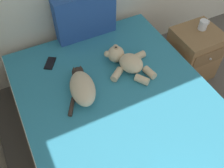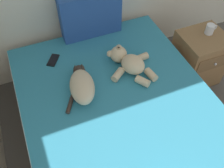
{
  "view_description": "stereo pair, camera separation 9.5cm",
  "coord_description": "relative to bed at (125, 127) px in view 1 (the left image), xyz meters",
  "views": [
    {
      "loc": [
        0.41,
        1.68,
        2.09
      ],
      "look_at": [
        0.99,
        2.84,
        0.55
      ],
      "focal_mm": 40.94,
      "sensor_mm": 36.0,
      "label": 1
    },
    {
      "loc": [
        0.5,
        1.64,
        2.09
      ],
      "look_at": [
        0.99,
        2.84,
        0.55
      ],
      "focal_mm": 40.94,
      "sensor_mm": 36.0,
      "label": 2
    }
  ],
  "objects": [
    {
      "name": "teddy_bear",
      "position": [
        0.21,
        0.39,
        0.32
      ],
      "size": [
        0.4,
        0.48,
        0.16
      ],
      "color": "beige",
      "rests_on": "bed"
    },
    {
      "name": "cell_phone",
      "position": [
        -0.36,
        0.72,
        0.26
      ],
      "size": [
        0.14,
        0.16,
        0.01
      ],
      "color": "black",
      "rests_on": "bed"
    },
    {
      "name": "patterned_cushion",
      "position": [
        0.08,
        0.95,
        0.47
      ],
      "size": [
        0.56,
        0.14,
        0.43
      ],
      "color": "#264C99",
      "rests_on": "bed"
    },
    {
      "name": "bed",
      "position": [
        0.0,
        0.0,
        0.0
      ],
      "size": [
        1.51,
        2.09,
        0.5
      ],
      "color": "olive",
      "rests_on": "ground_plane"
    },
    {
      "name": "cat",
      "position": [
        -0.23,
        0.3,
        0.33
      ],
      "size": [
        0.3,
        0.42,
        0.15
      ],
      "color": "#C6B293",
      "rests_on": "bed"
    },
    {
      "name": "nightstand",
      "position": [
        1.03,
        0.44,
        0.03
      ],
      "size": [
        0.43,
        0.43,
        0.55
      ],
      "color": "olive",
      "rests_on": "ground_plane"
    },
    {
      "name": "mug",
      "position": [
        1.09,
        0.47,
        0.35
      ],
      "size": [
        0.12,
        0.08,
        0.09
      ],
      "color": "silver",
      "rests_on": "nightstand"
    }
  ]
}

